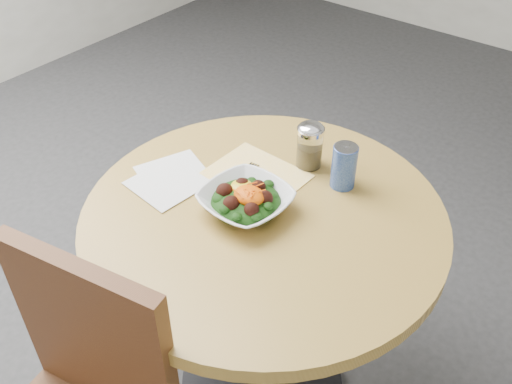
{
  "coord_description": "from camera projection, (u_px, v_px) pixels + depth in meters",
  "views": [
    {
      "loc": [
        0.64,
        -0.84,
        1.67
      ],
      "look_at": [
        -0.02,
        -0.01,
        0.81
      ],
      "focal_mm": 40.0,
      "sensor_mm": 36.0,
      "label": 1
    }
  ],
  "objects": [
    {
      "name": "spice_shaker",
      "position": [
        310.0,
        146.0,
        1.51
      ],
      "size": [
        0.07,
        0.07,
        0.13
      ],
      "color": "silver",
      "rests_on": "table"
    },
    {
      "name": "fork",
      "position": [
        234.0,
        184.0,
        1.47
      ],
      "size": [
        0.04,
        0.22,
        0.0
      ],
      "color": "black",
      "rests_on": "table"
    },
    {
      "name": "table",
      "position": [
        263.0,
        267.0,
        1.52
      ],
      "size": [
        0.9,
        0.9,
        0.75
      ],
      "color": "black",
      "rests_on": "ground"
    },
    {
      "name": "cloth_napkin",
      "position": [
        252.0,
        178.0,
        1.5
      ],
      "size": [
        0.25,
        0.23,
        0.0
      ],
      "primitive_type": "cube",
      "rotation": [
        0.0,
        0.0,
        -0.03
      ],
      "color": "#FFB60D",
      "rests_on": "table"
    },
    {
      "name": "beverage_can",
      "position": [
        344.0,
        166.0,
        1.44
      ],
      "size": [
        0.06,
        0.06,
        0.12
      ],
      "color": "navy",
      "rests_on": "table"
    },
    {
      "name": "salad_bowl",
      "position": [
        246.0,
        200.0,
        1.39
      ],
      "size": [
        0.23,
        0.23,
        0.08
      ],
      "color": "silver",
      "rests_on": "table"
    },
    {
      "name": "paper_napkins",
      "position": [
        171.0,
        179.0,
        1.5
      ],
      "size": [
        0.22,
        0.24,
        0.0
      ],
      "color": "silver",
      "rests_on": "table"
    },
    {
      "name": "ground",
      "position": [
        262.0,
        383.0,
        1.87
      ],
      "size": [
        6.0,
        6.0,
        0.0
      ],
      "primitive_type": "plane",
      "color": "#2D2D2F",
      "rests_on": "ground"
    }
  ]
}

